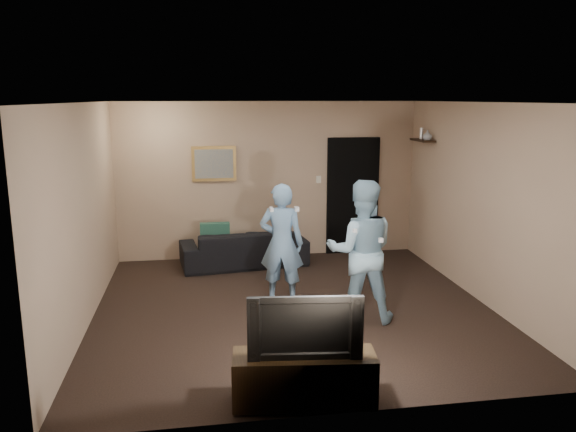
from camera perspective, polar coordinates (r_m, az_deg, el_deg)
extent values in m
plane|color=black|center=(7.33, 0.55, -9.31)|extent=(5.00, 5.00, 0.00)
cube|color=silver|center=(6.83, 0.59, 11.47)|extent=(5.00, 5.00, 0.04)
cube|color=tan|center=(9.40, -1.98, 3.64)|extent=(5.00, 0.04, 2.60)
cube|color=tan|center=(4.59, 5.82, -5.31)|extent=(5.00, 0.04, 2.60)
cube|color=tan|center=(7.00, -20.05, 0.04)|extent=(0.04, 5.00, 2.60)
cube|color=tan|center=(7.77, 19.06, 1.24)|extent=(0.04, 5.00, 2.60)
imported|color=black|center=(9.07, -4.49, -3.21)|extent=(2.08, 1.02, 0.58)
cube|color=#164438|center=(9.00, -7.42, -2.16)|extent=(0.47, 0.15, 0.47)
cube|color=olive|center=(9.27, -7.53, 5.30)|extent=(0.72, 0.05, 0.57)
cube|color=slate|center=(9.24, -7.52, 5.28)|extent=(0.62, 0.01, 0.47)
cube|color=black|center=(9.70, 6.58, 2.03)|extent=(0.90, 0.06, 2.00)
cube|color=silver|center=(9.52, 3.13, 3.73)|extent=(0.08, 0.02, 0.12)
cube|color=black|center=(9.26, 13.52, 7.49)|extent=(0.20, 0.60, 0.03)
imported|color=#A5A6AA|center=(9.09, 13.98, 7.97)|extent=(0.19, 0.19, 0.16)
cylinder|color=silver|center=(9.31, 13.40, 8.17)|extent=(0.06, 0.06, 0.18)
cube|color=black|center=(5.12, 1.65, -16.12)|extent=(1.28, 0.54, 0.45)
imported|color=black|center=(4.90, 1.69, -10.90)|extent=(0.99, 0.24, 0.56)
imported|color=#6D95BC|center=(7.33, -0.66, -2.79)|extent=(0.66, 0.53, 1.59)
cube|color=white|center=(6.98, -1.70, 0.69)|extent=(0.04, 0.14, 0.04)
cube|color=white|center=(7.03, 0.89, 0.71)|extent=(0.05, 0.09, 0.05)
imported|color=#86ADC3|center=(6.77, 7.42, -3.55)|extent=(0.95, 0.80, 1.72)
cube|color=white|center=(6.44, 6.68, -1.38)|extent=(0.04, 0.14, 0.04)
cube|color=white|center=(6.56, 9.35, -2.39)|extent=(0.05, 0.09, 0.05)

